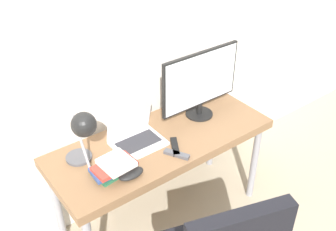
{
  "coord_description": "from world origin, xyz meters",
  "views": [
    {
      "loc": [
        -1.18,
        -1.35,
        2.24
      ],
      "look_at": [
        0.03,
        0.27,
        0.9
      ],
      "focal_mm": 42.0,
      "sensor_mm": 36.0,
      "label": 1
    }
  ],
  "objects_px": {
    "desk_lamp": "(83,130)",
    "monitor": "(200,82)",
    "game_controller": "(131,174)",
    "laptop": "(135,135)",
    "book_stack": "(114,167)"
  },
  "relations": [
    {
      "from": "desk_lamp",
      "to": "game_controller",
      "type": "relative_size",
      "value": 2.56
    },
    {
      "from": "desk_lamp",
      "to": "book_stack",
      "type": "distance_m",
      "value": 0.28
    },
    {
      "from": "monitor",
      "to": "game_controller",
      "type": "bearing_deg",
      "value": -160.56
    },
    {
      "from": "book_stack",
      "to": "monitor",
      "type": "bearing_deg",
      "value": 12.49
    },
    {
      "from": "desk_lamp",
      "to": "game_controller",
      "type": "bearing_deg",
      "value": -50.03
    },
    {
      "from": "laptop",
      "to": "desk_lamp",
      "type": "xyz_separation_m",
      "value": [
        -0.36,
        -0.06,
        0.23
      ]
    },
    {
      "from": "laptop",
      "to": "game_controller",
      "type": "height_order",
      "value": "laptop"
    },
    {
      "from": "desk_lamp",
      "to": "game_controller",
      "type": "height_order",
      "value": "desk_lamp"
    },
    {
      "from": "game_controller",
      "to": "book_stack",
      "type": "bearing_deg",
      "value": 126.72
    },
    {
      "from": "monitor",
      "to": "book_stack",
      "type": "relative_size",
      "value": 2.42
    },
    {
      "from": "monitor",
      "to": "laptop",
      "type": "bearing_deg",
      "value": -179.79
    },
    {
      "from": "desk_lamp",
      "to": "monitor",
      "type": "bearing_deg",
      "value": 3.82
    },
    {
      "from": "monitor",
      "to": "desk_lamp",
      "type": "distance_m",
      "value": 0.89
    },
    {
      "from": "laptop",
      "to": "monitor",
      "type": "height_order",
      "value": "monitor"
    },
    {
      "from": "monitor",
      "to": "desk_lamp",
      "type": "xyz_separation_m",
      "value": [
        -0.89,
        -0.06,
        0.02
      ]
    }
  ]
}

